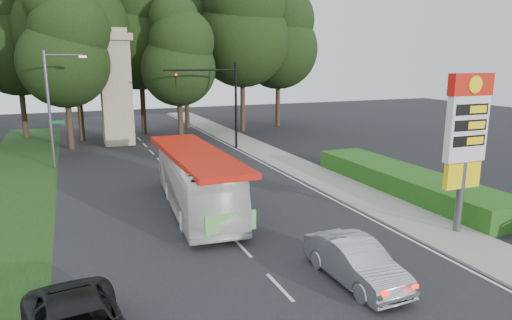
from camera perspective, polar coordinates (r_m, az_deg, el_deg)
name	(u,v)px	position (r m, az deg, el deg)	size (l,w,h in m)	color
ground	(286,295)	(15.26, 3.81, -16.47)	(120.00, 120.00, 0.00)	black
road_surface	(192,195)	(25.77, -8.03, -4.33)	(14.00, 80.00, 0.02)	black
sidewalk_right	(324,179)	(28.93, 8.50, -2.39)	(3.00, 80.00, 0.12)	gray
grass_verge_left	(12,185)	(31.05, -28.20, -2.82)	(5.00, 50.00, 0.02)	#193814
hedge	(406,181)	(27.38, 18.25, -2.56)	(3.00, 14.00, 1.20)	#1D4E15
gas_station_pylon	(466,132)	(20.82, 24.81, 3.20)	(2.10, 0.45, 6.85)	#59595E
traffic_signal_mast	(221,94)	(37.90, -4.43, 8.26)	(6.10, 0.35, 7.20)	black
streetlight_signs	(52,104)	(34.11, -24.13, 6.39)	(2.75, 0.98, 8.00)	#59595E
monument	(116,87)	(42.21, -17.12, 8.76)	(3.00, 3.00, 10.05)	gray
tree_west_near	(15,31)	(49.20, -27.92, 14.07)	(8.40, 8.40, 16.50)	#2D2116
tree_center_left	(72,6)	(45.22, -22.05, 17.42)	(10.08, 10.08, 19.80)	#2D2116
tree_center_right	(139,22)	(47.62, -14.46, 16.39)	(9.24, 9.24, 18.15)	#2D2116
tree_east_near	(185,38)	(50.46, -8.90, 14.85)	(8.12, 8.12, 15.95)	#2D2116
tree_east_mid	(242,20)	(48.23, -1.74, 17.10)	(9.52, 9.52, 18.70)	#2D2116
tree_far_east	(278,32)	(51.94, 2.82, 15.65)	(8.68, 8.68, 17.05)	#2D2116
tree_monument_left	(63,44)	(40.99, -23.02, 13.25)	(7.28, 7.28, 14.30)	#2D2116
tree_monument_right	(178,53)	(42.54, -9.74, 13.06)	(6.72, 6.72, 13.20)	#2D2116
transit_bus	(196,181)	(22.90, -7.50, -2.59)	(2.50, 10.69, 2.98)	white
sedan_silver	(356,262)	(16.06, 12.35, -12.29)	(1.54, 4.42, 1.46)	#AEB0B6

